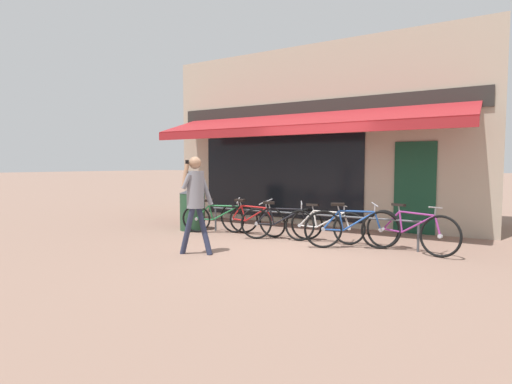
{
  "coord_description": "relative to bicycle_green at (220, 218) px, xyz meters",
  "views": [
    {
      "loc": [
        3.38,
        -6.81,
        1.58
      ],
      "look_at": [
        -0.53,
        -0.21,
        1.05
      ],
      "focal_mm": 28.0,
      "sensor_mm": 36.0,
      "label": 1
    }
  ],
  "objects": [
    {
      "name": "bicycle_purple",
      "position": [
        4.13,
        0.12,
        0.03
      ],
      "size": [
        1.75,
        0.65,
        0.88
      ],
      "rotation": [
        -0.12,
        0.0,
        -0.3
      ],
      "color": "black",
      "rests_on": "ground_plane"
    },
    {
      "name": "bicycle_silver",
      "position": [
        2.46,
        0.17,
        -0.01
      ],
      "size": [
        1.66,
        0.54,
        0.81
      ],
      "rotation": [
        -0.14,
        0.0,
        0.13
      ],
      "color": "black",
      "rests_on": "ground_plane"
    },
    {
      "name": "ground_plane",
      "position": [
        1.99,
        -0.61,
        -0.35
      ],
      "size": [
        160.0,
        160.0,
        0.0
      ],
      "primitive_type": "plane",
      "color": "#846656"
    },
    {
      "name": "bicycle_red",
      "position": [
        0.78,
        0.11,
        0.01
      ],
      "size": [
        1.76,
        0.52,
        0.84
      ],
      "rotation": [
        0.15,
        0.0,
        -0.06
      ],
      "color": "black",
      "rests_on": "ground_plane"
    },
    {
      "name": "bike_rack_rail",
      "position": [
        1.99,
        0.21,
        0.13
      ],
      "size": [
        4.63,
        0.04,
        0.57
      ],
      "color": "#47494F",
      "rests_on": "ground_plane"
    },
    {
      "name": "pedestrian_adult",
      "position": [
        0.92,
        -1.99,
        0.72
      ],
      "size": [
        0.57,
        0.51,
        1.73
      ],
      "rotation": [
        0.0,
        0.0,
        3.15
      ],
      "color": "#282D47",
      "rests_on": "ground_plane"
    },
    {
      "name": "bicycle_black",
      "position": [
        1.58,
        0.01,
        0.01
      ],
      "size": [
        1.6,
        0.8,
        0.81
      ],
      "rotation": [
        0.05,
        0.0,
        0.44
      ],
      "color": "black",
      "rests_on": "ground_plane"
    },
    {
      "name": "bicycle_green",
      "position": [
        0.0,
        0.0,
        0.0
      ],
      "size": [
        1.63,
        0.93,
        0.82
      ],
      "rotation": [
        0.15,
        0.0,
        0.47
      ],
      "color": "black",
      "rests_on": "ground_plane"
    },
    {
      "name": "shop_front",
      "position": [
        1.3,
        3.71,
        1.97
      ],
      "size": [
        8.54,
        4.52,
        4.65
      ],
      "color": "tan",
      "rests_on": "ground_plane"
    },
    {
      "name": "litter_bin",
      "position": [
        -0.84,
        0.04,
        0.15
      ],
      "size": [
        0.61,
        0.61,
        1.01
      ],
      "color": "#23472D",
      "rests_on": "ground_plane"
    },
    {
      "name": "bicycle_blue",
      "position": [
        3.13,
        -0.14,
        0.03
      ],
      "size": [
        1.63,
        0.85,
        0.87
      ],
      "rotation": [
        0.05,
        0.0,
        0.46
      ],
      "color": "black",
      "rests_on": "ground_plane"
    }
  ]
}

